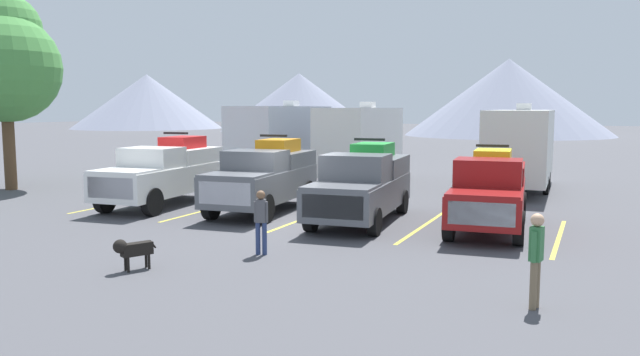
% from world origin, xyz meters
% --- Properties ---
extents(ground_plane, '(240.00, 240.00, 0.00)m').
position_xyz_m(ground_plane, '(0.00, 0.00, 0.00)').
color(ground_plane, '#47474C').
extents(pickup_truck_a, '(2.62, 5.93, 2.67)m').
position_xyz_m(pickup_truck_a, '(-5.95, 1.16, 1.23)').
color(pickup_truck_a, white).
rests_on(pickup_truck_a, ground).
extents(pickup_truck_b, '(2.60, 5.67, 2.63)m').
position_xyz_m(pickup_truck_b, '(-1.90, 1.48, 1.22)').
color(pickup_truck_b, '#595B60').
rests_on(pickup_truck_b, ground).
extents(pickup_truck_c, '(2.61, 5.96, 2.59)m').
position_xyz_m(pickup_truck_c, '(1.83, 1.21, 1.18)').
color(pickup_truck_c, '#595B60').
rests_on(pickup_truck_c, ground).
extents(pickup_truck_d, '(2.50, 5.71, 2.46)m').
position_xyz_m(pickup_truck_d, '(5.72, 1.48, 1.16)').
color(pickup_truck_d, maroon).
rests_on(pickup_truck_d, ground).
extents(lot_stripe_a, '(0.12, 5.50, 0.01)m').
position_xyz_m(lot_stripe_a, '(-7.72, 0.96, 0.00)').
color(lot_stripe_a, gold).
rests_on(lot_stripe_a, ground).
extents(lot_stripe_b, '(0.12, 5.50, 0.01)m').
position_xyz_m(lot_stripe_b, '(-3.86, 0.96, 0.00)').
color(lot_stripe_b, gold).
rests_on(lot_stripe_b, ground).
extents(lot_stripe_c, '(0.12, 5.50, 0.01)m').
position_xyz_m(lot_stripe_c, '(0.00, 0.96, 0.00)').
color(lot_stripe_c, gold).
rests_on(lot_stripe_c, ground).
extents(lot_stripe_d, '(0.12, 5.50, 0.01)m').
position_xyz_m(lot_stripe_d, '(3.86, 0.96, 0.00)').
color(lot_stripe_d, gold).
rests_on(lot_stripe_d, ground).
extents(lot_stripe_e, '(0.12, 5.50, 0.01)m').
position_xyz_m(lot_stripe_e, '(7.72, 0.96, 0.00)').
color(lot_stripe_e, gold).
rests_on(lot_stripe_e, ground).
extents(camper_trailer_a, '(2.67, 8.76, 3.96)m').
position_xyz_m(camper_trailer_a, '(-5.86, 10.26, 2.08)').
color(camper_trailer_a, silver).
rests_on(camper_trailer_a, ground).
extents(camper_trailer_b, '(2.56, 8.15, 3.88)m').
position_xyz_m(camper_trailer_b, '(-1.80, 10.68, 2.04)').
color(camper_trailer_b, white).
rests_on(camper_trailer_b, ground).
extents(camper_trailer_c, '(2.75, 9.06, 3.78)m').
position_xyz_m(camper_trailer_c, '(5.54, 10.80, 2.00)').
color(camper_trailer_c, silver).
rests_on(camper_trailer_c, ground).
extents(person_a, '(0.34, 0.25, 1.59)m').
position_xyz_m(person_a, '(1.19, -4.16, 0.91)').
color(person_a, navy).
rests_on(person_a, ground).
extents(person_b, '(0.25, 0.38, 1.73)m').
position_xyz_m(person_b, '(7.68, -5.68, 0.99)').
color(person_b, '#726047').
rests_on(person_b, ground).
extents(dog, '(0.59, 0.90, 0.74)m').
position_xyz_m(dog, '(-0.66, -6.66, 0.49)').
color(dog, black).
rests_on(dog, ground).
extents(tree_a, '(4.70, 4.70, 8.59)m').
position_xyz_m(tree_a, '(-15.00, 1.93, 5.69)').
color(tree_a, brown).
rests_on(tree_a, ground).
extents(mountain_ridge, '(135.82, 42.35, 15.47)m').
position_xyz_m(mountain_ridge, '(12.17, 68.98, 6.30)').
color(mountain_ridge, gray).
rests_on(mountain_ridge, ground).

